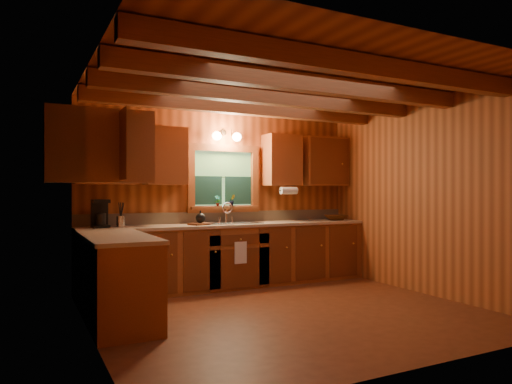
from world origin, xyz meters
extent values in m
plane|color=#5A2B15|center=(0.00, 0.00, 0.00)|extent=(4.20, 4.20, 0.00)
plane|color=brown|center=(0.00, 0.00, 2.60)|extent=(4.20, 4.20, 0.00)
plane|color=brown|center=(0.00, 1.90, 1.30)|extent=(4.20, 0.00, 4.20)
plane|color=brown|center=(0.00, -1.90, 1.30)|extent=(4.20, 0.00, 4.20)
plane|color=brown|center=(-2.10, 0.00, 1.30)|extent=(0.00, 3.80, 3.80)
plane|color=brown|center=(2.10, 0.00, 1.30)|extent=(0.00, 3.80, 3.80)
cube|color=brown|center=(0.00, -1.20, 2.49)|extent=(4.20, 0.14, 0.18)
cube|color=brown|center=(0.00, -0.40, 2.49)|extent=(4.20, 0.14, 0.18)
cube|color=brown|center=(0.00, 0.40, 2.49)|extent=(4.20, 0.14, 0.18)
cube|color=brown|center=(0.00, 1.20, 2.49)|extent=(4.20, 0.14, 0.18)
cube|color=brown|center=(0.00, 1.59, 0.43)|extent=(4.20, 0.62, 0.86)
cube|color=brown|center=(-1.79, 0.48, 0.43)|extent=(0.62, 1.60, 0.86)
cube|color=tan|center=(0.00, 1.59, 0.88)|extent=(4.20, 0.66, 0.04)
cube|color=tan|center=(-1.78, 0.48, 0.88)|extent=(0.64, 1.60, 0.04)
cube|color=tan|center=(0.00, 1.89, 0.98)|extent=(4.20, 0.02, 0.16)
cube|color=white|center=(-1.47, 0.68, 0.43)|extent=(0.02, 0.60, 0.80)
cube|color=brown|center=(-1.70, 1.73, 1.84)|extent=(0.78, 0.34, 0.78)
cube|color=brown|center=(-0.92, 1.73, 1.84)|extent=(0.55, 0.34, 0.78)
cube|color=brown|center=(0.92, 1.73, 1.84)|extent=(0.55, 0.34, 0.78)
cube|color=brown|center=(1.70, 1.73, 1.84)|extent=(0.78, 0.34, 0.78)
cube|color=brown|center=(-1.93, 0.68, 1.84)|extent=(0.34, 1.10, 0.78)
cube|color=brown|center=(0.00, 1.86, 2.00)|extent=(1.12, 0.08, 0.10)
cube|color=brown|center=(0.00, 1.86, 1.10)|extent=(1.12, 0.08, 0.10)
cube|color=brown|center=(-0.51, 1.86, 1.55)|extent=(0.10, 0.08, 0.80)
cube|color=brown|center=(0.51, 1.86, 1.55)|extent=(0.10, 0.08, 0.80)
cube|color=#477531|center=(0.00, 1.90, 1.55)|extent=(0.92, 0.01, 0.80)
cube|color=#123330|center=(-0.24, 1.87, 1.37)|extent=(0.42, 0.02, 0.42)
cube|color=#123330|center=(0.24, 1.87, 1.37)|extent=(0.42, 0.02, 0.42)
cylinder|color=black|center=(0.00, 1.87, 1.57)|extent=(0.92, 0.01, 0.01)
cube|color=brown|center=(0.00, 1.82, 1.12)|extent=(1.06, 0.14, 0.04)
cylinder|color=black|center=(0.00, 1.86, 2.23)|extent=(0.08, 0.03, 0.08)
cylinder|color=black|center=(-0.10, 1.80, 2.23)|extent=(0.09, 0.17, 0.08)
cylinder|color=black|center=(0.10, 1.80, 2.23)|extent=(0.09, 0.17, 0.08)
sphere|color=#FFE0A5|center=(-0.16, 1.74, 2.16)|extent=(0.13, 0.13, 0.13)
sphere|color=#FFE0A5|center=(0.16, 1.74, 2.16)|extent=(0.13, 0.13, 0.13)
cylinder|color=white|center=(0.92, 1.53, 1.37)|extent=(0.27, 0.11, 0.11)
cube|color=white|center=(0.00, 1.26, 0.52)|extent=(0.18, 0.01, 0.30)
cube|color=silver|center=(0.00, 1.60, 0.91)|extent=(0.82, 0.48, 0.02)
cube|color=#262628|center=(-0.19, 1.60, 0.84)|extent=(0.34, 0.40, 0.14)
cube|color=#262628|center=(0.19, 1.60, 0.84)|extent=(0.34, 0.40, 0.14)
cylinder|color=silver|center=(0.00, 1.78, 1.01)|extent=(0.04, 0.04, 0.22)
torus|color=silver|center=(0.00, 1.72, 1.12)|extent=(0.16, 0.02, 0.16)
cube|color=black|center=(-1.79, 1.62, 0.92)|extent=(0.20, 0.25, 0.03)
cube|color=black|center=(-1.79, 1.70, 1.09)|extent=(0.20, 0.09, 0.33)
cube|color=black|center=(-1.79, 1.60, 1.23)|extent=(0.20, 0.22, 0.04)
cylinder|color=black|center=(-1.79, 1.59, 1.01)|extent=(0.12, 0.12, 0.14)
cylinder|color=silver|center=(-1.53, 1.65, 0.97)|extent=(0.11, 0.11, 0.14)
cylinder|color=black|center=(-1.55, 1.64, 1.11)|extent=(0.03, 0.04, 0.20)
cylinder|color=black|center=(-1.53, 1.65, 1.11)|extent=(0.01, 0.01, 0.20)
cylinder|color=black|center=(-1.52, 1.66, 1.11)|extent=(0.03, 0.04, 0.20)
cylinder|color=black|center=(-1.51, 1.67, 1.11)|extent=(0.04, 0.05, 0.20)
cube|color=#602B14|center=(-0.49, 1.51, 0.91)|extent=(0.34, 0.29, 0.03)
sphere|color=black|center=(-0.49, 1.51, 0.99)|extent=(0.14, 0.14, 0.14)
cylinder|color=black|center=(-0.49, 1.51, 1.08)|extent=(0.02, 0.02, 0.04)
imported|color=#48230C|center=(1.81, 1.54, 0.94)|extent=(0.40, 0.40, 0.08)
imported|color=#602B14|center=(-0.12, 1.81, 1.22)|extent=(0.09, 0.06, 0.16)
imported|color=#602B14|center=(0.11, 1.82, 1.23)|extent=(0.10, 0.08, 0.17)
camera|label=1|loc=(-2.70, -4.53, 1.35)|focal=32.85mm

